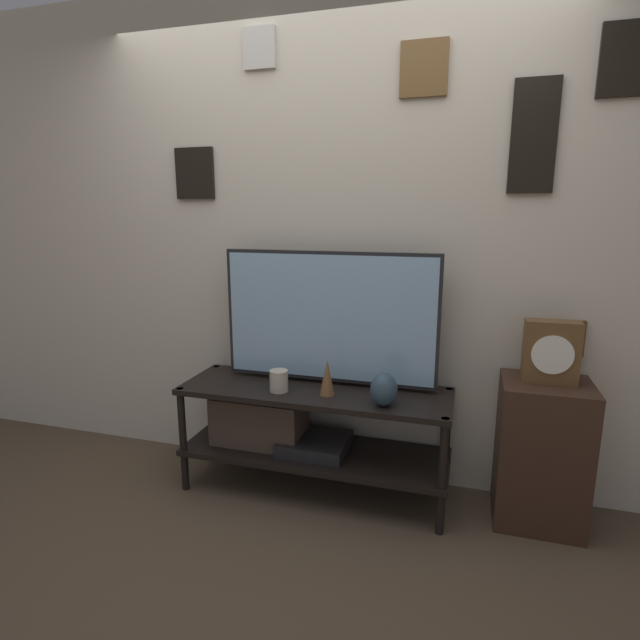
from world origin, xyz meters
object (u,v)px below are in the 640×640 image
(vase_slim_bronze, at_px, (327,377))
(candle_jar, at_px, (279,381))
(mantel_clock, at_px, (551,352))
(vase_urn_stoneware, at_px, (384,390))
(television, at_px, (329,317))

(vase_slim_bronze, xyz_separation_m, candle_jar, (-0.26, -0.02, -0.04))
(vase_slim_bronze, relative_size, candle_jar, 1.65)
(vase_slim_bronze, xyz_separation_m, mantel_clock, (1.05, 0.13, 0.19))
(mantel_clock, bearing_deg, candle_jar, -173.50)
(vase_slim_bronze, distance_m, vase_urn_stoneware, 0.31)
(vase_urn_stoneware, bearing_deg, candle_jar, 175.66)
(vase_urn_stoneware, relative_size, candle_jar, 1.44)
(television, height_order, mantel_clock, television)
(television, height_order, candle_jar, television)
(vase_slim_bronze, distance_m, candle_jar, 0.26)
(mantel_clock, bearing_deg, vase_urn_stoneware, -165.67)
(candle_jar, relative_size, mantel_clock, 0.38)
(vase_urn_stoneware, distance_m, candle_jar, 0.56)
(vase_slim_bronze, xyz_separation_m, vase_urn_stoneware, (0.30, -0.06, -0.01))
(vase_slim_bronze, height_order, candle_jar, vase_slim_bronze)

